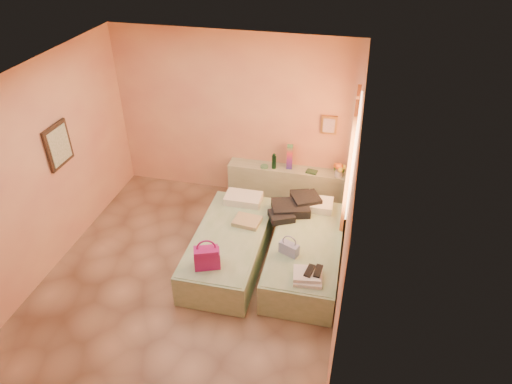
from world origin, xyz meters
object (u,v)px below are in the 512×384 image
bed_left (230,247)px  towel_stack (308,277)px  flower_vase (339,169)px  headboard_ledge (288,185)px  green_book (312,172)px  blue_handbag (289,249)px  water_bottle (274,161)px  bed_right (305,254)px  magenta_handbag (207,257)px

bed_left → towel_stack: (1.20, -0.64, 0.30)m
flower_vase → bed_left: bearing=-129.8°
headboard_ledge → towel_stack: size_ratio=5.86×
green_book → blue_handbag: size_ratio=0.67×
water_bottle → flower_vase: (1.06, -0.01, 0.01)m
headboard_ledge → flower_vase: bearing=-3.9°
headboard_ledge → bed_right: headboard_ledge is taller
bed_left → bed_right: bearing=4.8°
water_bottle → blue_handbag: 1.97m
green_book → magenta_handbag: size_ratio=0.53×
magenta_handbag → towel_stack: (1.28, 0.05, -0.10)m
bed_right → towel_stack: 0.81m
towel_stack → magenta_handbag: bearing=-177.8°
magenta_handbag → flower_vase: bearing=37.2°
headboard_ledge → blue_handbag: bearing=-80.2°
green_book → towel_stack: (0.27, -2.30, -0.11)m
water_bottle → bed_left: bearing=-100.4°
bed_right → flower_vase: (0.29, 1.54, 0.54)m
water_bottle → towel_stack: bearing=-68.7°
bed_right → water_bottle: bearing=116.1°
headboard_ledge → water_bottle: (-0.25, -0.05, 0.45)m
bed_right → flower_vase: size_ratio=7.14×
blue_handbag → green_book: bearing=111.6°
bed_left → headboard_ledge: bearing=71.4°
water_bottle → flower_vase: bearing=-0.4°
blue_handbag → towel_stack: bearing=-30.8°
water_bottle → magenta_handbag: water_bottle is taller
bed_right → headboard_ledge: bearing=107.6°
bed_right → blue_handbag: (-0.19, -0.32, 0.33)m
magenta_handbag → towel_stack: size_ratio=0.93×
bed_left → magenta_handbag: bearing=-97.3°
headboard_ledge → water_bottle: bearing=-169.0°
green_book → towel_stack: 2.32m
flower_vase → magenta_handbag: (-1.45, -2.34, -0.14)m
bed_left → towel_stack: towel_stack is taller
blue_handbag → towel_stack: 0.53m
green_book → flower_vase: flower_vase is taller
flower_vase → blue_handbag: (-0.48, -1.86, -0.21)m
blue_handbag → towel_stack: blue_handbag is taller
headboard_ledge → blue_handbag: (0.33, -1.92, 0.26)m
green_book → blue_handbag: green_book is taller
flower_vase → magenta_handbag: 2.75m
magenta_handbag → blue_handbag: 1.08m
bed_left → blue_handbag: (0.89, -0.22, 0.33)m
headboard_ledge → bed_left: (-0.55, -1.70, -0.08)m
bed_right → water_bottle: size_ratio=7.72×
towel_stack → water_bottle: bearing=111.3°
bed_left → flower_vase: 2.21m
bed_right → flower_vase: 1.66m
water_bottle → blue_handbag: (0.58, -1.87, -0.20)m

